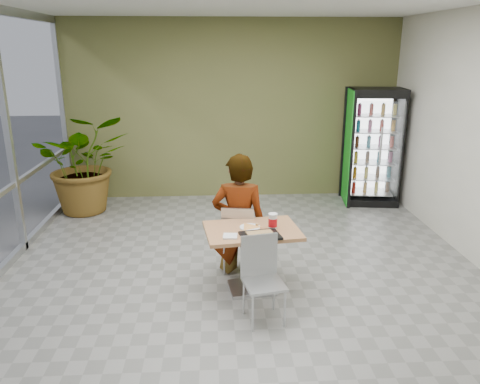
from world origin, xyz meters
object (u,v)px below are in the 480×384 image
dining_table (252,247)px  potted_plant (85,163)px  chair_far (238,234)px  beverage_fridge (373,147)px  chair_near (261,271)px  cafeteria_tray (260,236)px  seated_woman (239,226)px  soda_cup (273,222)px

dining_table → potted_plant: size_ratio=0.67×
dining_table → chair_far: 0.46m
chair_far → potted_plant: size_ratio=0.52×
beverage_fridge → chair_near: bearing=-114.8°
cafeteria_tray → beverage_fridge: 4.08m
beverage_fridge → potted_plant: beverage_fridge is taller
seated_woman → soda_cup: bearing=133.3°
dining_table → chair_far: bearing=106.7°
dining_table → chair_far: size_ratio=1.28×
chair_far → potted_plant: potted_plant is taller
chair_far → chair_near: size_ratio=1.00×
dining_table → chair_near: chair_near is taller
chair_far → potted_plant: bearing=-37.5°
chair_far → soda_cup: (0.36, -0.45, 0.32)m
beverage_fridge → potted_plant: 4.98m
dining_table → cafeteria_tray: 0.33m
chair_near → soda_cup: soda_cup is taller
beverage_fridge → seated_woman: bearing=-125.9°
chair_near → soda_cup: size_ratio=4.86×
chair_far → potted_plant: (-2.44, 2.47, 0.32)m
chair_far → potted_plant: 3.49m
dining_table → chair_far: (-0.13, 0.44, -0.02)m
potted_plant → soda_cup: bearing=-46.2°
dining_table → chair_near: size_ratio=1.28×
chair_far → beverage_fridge: beverage_fridge is taller
beverage_fridge → potted_plant: bearing=-169.9°
soda_cup → potted_plant: (-2.80, 2.92, -0.00)m
chair_near → beverage_fridge: beverage_fridge is taller
soda_cup → cafeteria_tray: (-0.16, -0.22, -0.07)m
seated_woman → dining_table: bearing=111.8°
dining_table → cafeteria_tray: bearing=-72.5°
seated_woman → beverage_fridge: bearing=-125.8°
chair_near → beverage_fridge: bearing=46.0°
chair_far → cafeteria_tray: chair_far is taller
chair_far → beverage_fridge: size_ratio=0.43×
chair_near → potted_plant: potted_plant is taller
chair_far → seated_woman: seated_woman is taller
cafeteria_tray → beverage_fridge: size_ratio=0.20×
dining_table → chair_near: bearing=-84.8°
chair_near → soda_cup: 0.67m
chair_far → cafeteria_tray: size_ratio=2.11×
dining_table → potted_plant: bearing=131.4°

